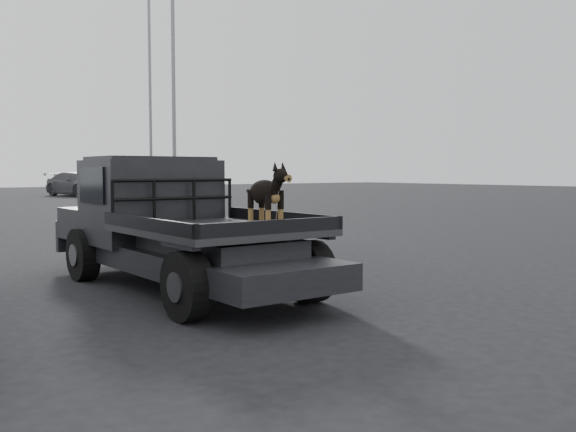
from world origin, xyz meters
TOP-DOWN VIEW (x-y plane):
  - ground at (0.00, 0.00)m, footprint 120.00×120.00m
  - flatbed_ute at (0.66, 2.00)m, footprint 2.00×5.40m
  - ute_cab at (0.66, 2.95)m, footprint 1.72×1.30m
  - headache_rack at (0.66, 2.20)m, footprint 1.80×0.08m
  - dog at (1.00, 0.51)m, footprint 0.32×0.60m
  - distant_car_b at (10.30, 34.73)m, footprint 3.13×5.58m
  - floodlight_mid at (10.75, 22.17)m, footprint 1.08×0.28m
  - floodlight_far at (14.18, 32.22)m, footprint 1.08×0.28m

SIDE VIEW (x-z plane):
  - ground at x=0.00m, z-range 0.00..0.00m
  - flatbed_ute at x=0.66m, z-range 0.00..0.92m
  - distant_car_b at x=10.30m, z-range 0.00..1.53m
  - headache_rack at x=0.66m, z-range 0.92..1.47m
  - dog at x=1.00m, z-range 0.92..1.66m
  - ute_cab at x=0.66m, z-range 0.92..1.80m
  - floodlight_mid at x=10.75m, z-range 0.59..12.72m
  - floodlight_far at x=14.18m, z-range 0.60..14.88m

